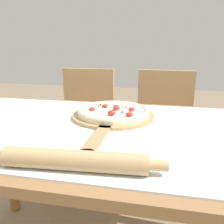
# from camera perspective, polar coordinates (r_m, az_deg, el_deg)

# --- Properties ---
(dining_table) EXTENTS (1.42, 0.82, 0.74)m
(dining_table) POSITION_cam_1_polar(r_m,az_deg,el_deg) (0.94, -4.01, -9.93)
(dining_table) COLOR olive
(dining_table) RESTS_ON ground_plane
(towel_cloth) EXTENTS (1.34, 0.74, 0.00)m
(towel_cloth) POSITION_cam_1_polar(r_m,az_deg,el_deg) (0.90, -4.14, -3.67)
(towel_cloth) COLOR silver
(towel_cloth) RESTS_ON dining_table
(pizza_peel) EXTENTS (0.35, 0.58, 0.01)m
(pizza_peel) POSITION_cam_1_polar(r_m,az_deg,el_deg) (0.99, 0.03, -1.30)
(pizza_peel) COLOR tan
(pizza_peel) RESTS_ON towel_cloth
(pizza) EXTENTS (0.30, 0.30, 0.04)m
(pizza) POSITION_cam_1_polar(r_m,az_deg,el_deg) (1.01, 0.35, 0.18)
(pizza) COLOR beige
(pizza) RESTS_ON pizza_peel
(rolling_pin) EXTENTS (0.45, 0.08, 0.05)m
(rolling_pin) POSITION_cam_1_polar(r_m,az_deg,el_deg) (0.60, -9.02, -11.40)
(rolling_pin) COLOR tan
(rolling_pin) RESTS_ON towel_cloth
(chair_left) EXTENTS (0.40, 0.40, 0.87)m
(chair_left) POSITION_cam_1_polar(r_m,az_deg,el_deg) (1.74, -6.32, -2.23)
(chair_left) COLOR tan
(chair_left) RESTS_ON ground_plane
(chair_right) EXTENTS (0.44, 0.44, 0.87)m
(chair_right) POSITION_cam_1_polar(r_m,az_deg,el_deg) (1.66, 12.03, -3.39)
(chair_right) COLOR tan
(chair_right) RESTS_ON ground_plane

